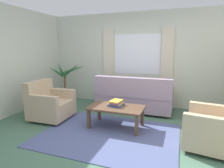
# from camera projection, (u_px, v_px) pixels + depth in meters

# --- Properties ---
(ground_plane) EXTENTS (6.24, 6.24, 0.00)m
(ground_plane) POSITION_uv_depth(u_px,v_px,m) (109.00, 135.00, 3.58)
(ground_plane) COLOR #476B56
(wall_back) EXTENTS (5.32, 0.12, 2.60)m
(wall_back) POSITION_uv_depth(u_px,v_px,m) (137.00, 59.00, 5.44)
(wall_back) COLOR beige
(wall_back) RESTS_ON ground_plane
(window_with_curtains) EXTENTS (1.98, 0.07, 1.40)m
(window_with_curtains) POSITION_uv_depth(u_px,v_px,m) (137.00, 54.00, 5.33)
(window_with_curtains) COLOR white
(area_rug) EXTENTS (2.51, 1.89, 0.01)m
(area_rug) POSITION_uv_depth(u_px,v_px,m) (109.00, 135.00, 3.58)
(area_rug) COLOR #4C5684
(area_rug) RESTS_ON ground_plane
(couch) EXTENTS (1.90, 0.82, 0.92)m
(couch) POSITION_uv_depth(u_px,v_px,m) (134.00, 97.00, 4.90)
(couch) COLOR #998499
(couch) RESTS_ON ground_plane
(armchair_left) EXTENTS (0.86, 0.88, 0.88)m
(armchair_left) POSITION_uv_depth(u_px,v_px,m) (49.00, 104.00, 4.37)
(armchair_left) COLOR tan
(armchair_left) RESTS_ON ground_plane
(armchair_right) EXTENTS (0.94, 0.96, 0.88)m
(armchair_right) POSITION_uv_depth(u_px,v_px,m) (217.00, 128.00, 3.02)
(armchair_right) COLOR tan
(armchair_right) RESTS_ON ground_plane
(coffee_table) EXTENTS (1.10, 0.64, 0.44)m
(coffee_table) POSITION_uv_depth(u_px,v_px,m) (116.00, 109.00, 3.87)
(coffee_table) COLOR brown
(coffee_table) RESTS_ON ground_plane
(book_stack_on_table) EXTENTS (0.30, 0.33, 0.11)m
(book_stack_on_table) POSITION_uv_depth(u_px,v_px,m) (116.00, 103.00, 3.93)
(book_stack_on_table) COLOR #335199
(book_stack_on_table) RESTS_ON coffee_table
(potted_plant) EXTENTS (1.23, 1.10, 1.21)m
(potted_plant) POSITION_uv_depth(u_px,v_px,m) (66.00, 87.00, 5.82)
(potted_plant) COLOR #B7B2A8
(potted_plant) RESTS_ON ground_plane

